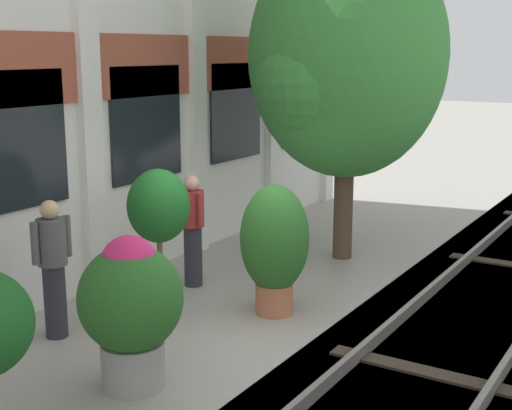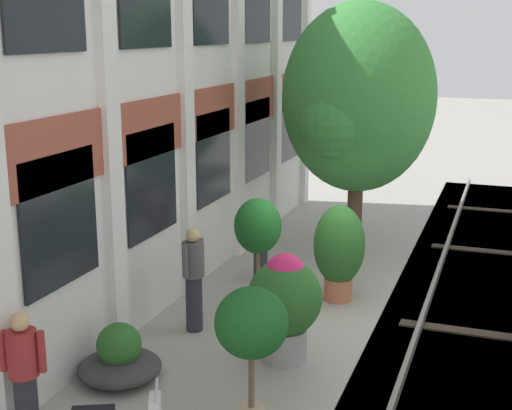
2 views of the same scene
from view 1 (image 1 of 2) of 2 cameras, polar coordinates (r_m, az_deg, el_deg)
ground_plane at (r=8.90m, az=-0.49°, el=-9.66°), size 80.00×80.00×0.00m
apartment_facade at (r=10.06m, az=-14.69°, el=13.13°), size 14.91×0.64×7.09m
rail_tracks at (r=8.08m, az=13.56°, el=-13.44°), size 22.55×2.80×0.43m
broadleaf_tree at (r=11.31m, az=7.31°, el=11.35°), size 3.23×3.08×5.15m
potted_plant_ribbed_drum at (r=7.20m, az=-9.99°, el=-7.69°), size 1.05×1.05×1.57m
potted_plant_tall_urn at (r=8.91m, az=-7.80°, el=-0.40°), size 0.78×0.78×1.90m
potted_plant_stone_basin at (r=9.04m, az=1.50°, el=-3.10°), size 0.88×0.88×1.69m
resident_by_doorway at (r=8.63m, az=-15.94°, el=-4.61°), size 0.53×0.34×1.65m
resident_watching_tracks at (r=10.15m, az=-5.10°, el=-1.79°), size 0.34×0.50×1.61m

